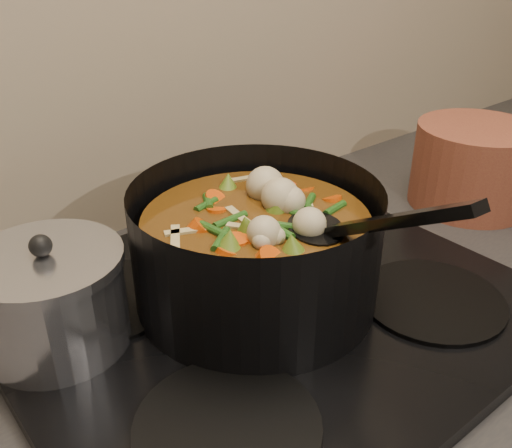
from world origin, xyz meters
TOP-DOWN VIEW (x-y plane):
  - stovetop at (0.00, 1.93)m, footprint 0.62×0.54m
  - stockpot at (-0.00, 1.95)m, footprint 0.36×0.44m
  - saucepan at (-0.23, 2.02)m, footprint 0.17×0.17m
  - terracotta_crock at (0.48, 1.96)m, footprint 0.21×0.21m

SIDE VIEW (x-z plane):
  - stovetop at x=0.00m, z-range 0.91..0.93m
  - terracotta_crock at x=0.48m, z-range 0.91..1.05m
  - saucepan at x=-0.23m, z-range 0.92..1.06m
  - stockpot at x=0.00m, z-range 0.89..1.11m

